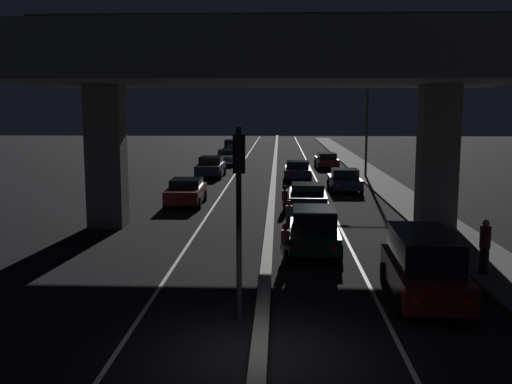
# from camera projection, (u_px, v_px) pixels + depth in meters

# --- Properties ---
(ground_plane) EXTENTS (200.00, 200.00, 0.00)m
(ground_plane) POSITION_uv_depth(u_px,v_px,m) (259.00, 356.00, 13.13)
(ground_plane) COLOR black
(lane_line_left_inner) EXTENTS (0.12, 126.00, 0.00)m
(lane_line_left_inner) POSITION_uv_depth(u_px,v_px,m) (234.00, 175.00, 47.88)
(lane_line_left_inner) COLOR beige
(lane_line_left_inner) RESTS_ON ground_plane
(lane_line_right_inner) EXTENTS (0.12, 126.00, 0.00)m
(lane_line_right_inner) POSITION_uv_depth(u_px,v_px,m) (314.00, 175.00, 47.63)
(lane_line_right_inner) COLOR beige
(lane_line_right_inner) RESTS_ON ground_plane
(median_divider) EXTENTS (0.37, 126.00, 0.25)m
(median_divider) POSITION_uv_depth(u_px,v_px,m) (274.00, 174.00, 47.73)
(median_divider) COLOR gray
(median_divider) RESTS_ON ground_plane
(sidewalk_right) EXTENTS (2.42, 126.00, 0.13)m
(sidewalk_right) POSITION_uv_depth(u_px,v_px,m) (387.00, 187.00, 40.52)
(sidewalk_right) COLOR #5B5956
(sidewalk_right) RESTS_ON ground_plane
(elevated_overpass) EXTENTS (21.53, 11.33, 9.44)m
(elevated_overpass) POSITION_uv_depth(u_px,v_px,m) (270.00, 64.00, 26.14)
(elevated_overpass) COLOR gray
(elevated_overpass) RESTS_ON ground_plane
(traffic_light_left_of_median) EXTENTS (0.30, 0.49, 4.93)m
(traffic_light_left_of_median) POSITION_uv_depth(u_px,v_px,m) (239.00, 190.00, 14.90)
(traffic_light_left_of_median) COLOR black
(traffic_light_left_of_median) RESTS_ON ground_plane
(street_lamp) EXTENTS (2.40, 0.32, 8.51)m
(street_lamp) POSITION_uv_depth(u_px,v_px,m) (363.00, 112.00, 45.45)
(street_lamp) COLOR #2D2D30
(street_lamp) RESTS_ON ground_plane
(car_dark_red_lead) EXTENTS (2.12, 4.85, 1.92)m
(car_dark_red_lead) POSITION_uv_depth(u_px,v_px,m) (423.00, 265.00, 16.88)
(car_dark_red_lead) COLOR #591414
(car_dark_red_lead) RESTS_ON ground_plane
(car_dark_green_second) EXTENTS (2.05, 4.29, 1.63)m
(car_dark_green_second) POSITION_uv_depth(u_px,v_px,m) (314.00, 229.00, 22.54)
(car_dark_green_second) COLOR black
(car_dark_green_second) RESTS_ON ground_plane
(car_dark_blue_third) EXTENTS (2.12, 4.44, 1.46)m
(car_dark_blue_third) POSITION_uv_depth(u_px,v_px,m) (307.00, 197.00, 31.34)
(car_dark_blue_third) COLOR #141938
(car_dark_blue_third) RESTS_ON ground_plane
(car_dark_blue_fourth) EXTENTS (2.03, 4.31, 1.47)m
(car_dark_blue_fourth) POSITION_uv_depth(u_px,v_px,m) (345.00, 180.00, 38.60)
(car_dark_blue_fourth) COLOR #141938
(car_dark_blue_fourth) RESTS_ON ground_plane
(car_dark_blue_fifth) EXTENTS (2.04, 4.36, 1.45)m
(car_dark_blue_fifth) POSITION_uv_depth(u_px,v_px,m) (298.00, 170.00, 44.48)
(car_dark_blue_fifth) COLOR #141938
(car_dark_blue_fifth) RESTS_ON ground_plane
(car_dark_red_sixth) EXTENTS (2.04, 4.41, 1.38)m
(car_dark_red_sixth) POSITION_uv_depth(u_px,v_px,m) (327.00, 160.00, 53.17)
(car_dark_red_sixth) COLOR #591414
(car_dark_red_sixth) RESTS_ON ground_plane
(car_dark_red_lead_oncoming) EXTENTS (2.07, 4.47, 1.44)m
(car_dark_red_lead_oncoming) POSITION_uv_depth(u_px,v_px,m) (186.00, 191.00, 33.33)
(car_dark_red_lead_oncoming) COLOR #591414
(car_dark_red_lead_oncoming) RESTS_ON ground_plane
(car_dark_blue_second_oncoming) EXTENTS (2.12, 4.61, 1.60)m
(car_dark_blue_second_oncoming) POSITION_uv_depth(u_px,v_px,m) (211.00, 167.00, 46.43)
(car_dark_blue_second_oncoming) COLOR #141938
(car_dark_blue_second_oncoming) RESTS_ON ground_plane
(car_silver_third_oncoming) EXTENTS (1.96, 4.12, 1.40)m
(car_silver_third_oncoming) POSITION_uv_depth(u_px,v_px,m) (227.00, 157.00, 56.50)
(car_silver_third_oncoming) COLOR gray
(car_silver_third_oncoming) RESTS_ON ground_plane
(car_grey_fourth_oncoming) EXTENTS (2.06, 4.58, 1.80)m
(car_grey_fourth_oncoming) POSITION_uv_depth(u_px,v_px,m) (232.00, 148.00, 66.19)
(car_grey_fourth_oncoming) COLOR #515459
(car_grey_fourth_oncoming) RESTS_ON ground_plane
(motorcycle_white_filtering_near) EXTENTS (0.33, 1.81, 1.41)m
(motorcycle_white_filtering_near) POSITION_uv_depth(u_px,v_px,m) (285.00, 246.00, 20.84)
(motorcycle_white_filtering_near) COLOR black
(motorcycle_white_filtering_near) RESTS_ON ground_plane
(motorcycle_blue_filtering_mid) EXTENTS (0.33, 1.89, 1.43)m
(motorcycle_blue_filtering_mid) POSITION_uv_depth(u_px,v_px,m) (289.00, 219.00, 25.90)
(motorcycle_blue_filtering_mid) COLOR black
(motorcycle_blue_filtering_mid) RESTS_ON ground_plane
(motorcycle_red_filtering_far) EXTENTS (0.34, 1.72, 1.36)m
(motorcycle_red_filtering_far) POSITION_uv_depth(u_px,v_px,m) (285.00, 201.00, 31.10)
(motorcycle_red_filtering_far) COLOR black
(motorcycle_red_filtering_far) RESTS_ON ground_plane
(pedestrian_on_sidewalk) EXTENTS (0.35, 0.35, 1.75)m
(pedestrian_on_sidewalk) POSITION_uv_depth(u_px,v_px,m) (485.00, 246.00, 19.10)
(pedestrian_on_sidewalk) COLOR black
(pedestrian_on_sidewalk) RESTS_ON sidewalk_right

